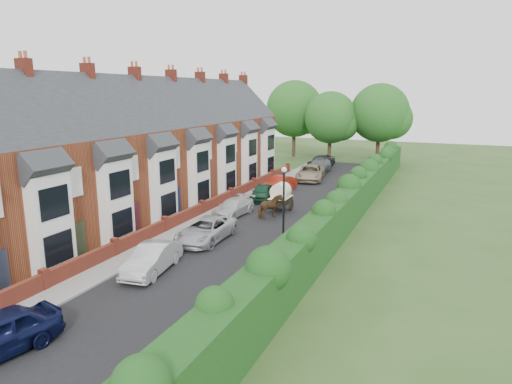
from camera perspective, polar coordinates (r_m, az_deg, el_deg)
ground at (r=24.63m, az=-7.42°, el=-9.71°), size 140.00×140.00×0.00m
road at (r=34.20m, az=1.21°, el=-3.21°), size 6.00×58.00×0.02m
pavement_hedge_side at (r=32.94m, az=7.86°, el=-3.85°), size 2.20×58.00×0.12m
pavement_house_side at (r=35.75m, az=-4.53°, el=-2.47°), size 1.70×58.00×0.12m
kerb_hedge_side at (r=33.21m, az=6.11°, el=-3.66°), size 0.18×58.00×0.13m
kerb_house_side at (r=35.39m, az=-3.38°, el=-2.59°), size 0.18×58.00×0.13m
hedge at (r=32.14m, az=11.03°, el=-1.53°), size 2.10×58.00×2.85m
terrace_row at (r=37.52m, az=-14.27°, el=4.77°), size 9.05×40.50×11.50m
garden_wall_row at (r=35.27m, az=-6.73°, el=-2.05°), size 0.35×40.35×1.10m
lamppost at (r=25.70m, az=3.49°, el=-0.95°), size 0.32×0.32×5.16m
tree_far_left at (r=61.46m, az=9.62°, el=9.00°), size 7.14×6.80×9.29m
tree_far_right at (r=62.27m, az=15.56°, el=9.32°), size 7.98×7.60×10.31m
tree_far_back at (r=65.91m, az=5.18°, el=10.13°), size 8.40×8.00×10.82m
car_silver_a at (r=24.59m, az=-12.86°, el=-8.13°), size 2.17×4.61×1.46m
car_silver_b at (r=28.99m, az=-6.26°, el=-4.73°), size 2.45×5.19×1.43m
car_white at (r=34.66m, az=-2.87°, el=-1.93°), size 2.13×4.53×1.28m
car_green at (r=39.59m, az=0.79°, el=-0.02°), size 2.22×4.23×1.37m
car_red at (r=43.00m, az=2.85°, el=1.00°), size 2.53×4.56×1.42m
car_beige at (r=48.73m, az=6.83°, el=2.39°), size 3.61×6.11×1.59m
car_grey at (r=53.13m, az=7.90°, el=3.21°), size 2.57×5.66×1.61m
car_black at (r=57.39m, az=8.15°, el=3.88°), size 2.98×5.03×1.60m
horse at (r=33.72m, az=1.79°, el=-1.91°), size 1.71×2.29×1.76m
horse_cart at (r=35.66m, az=3.11°, el=-0.40°), size 1.45×3.20×2.31m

